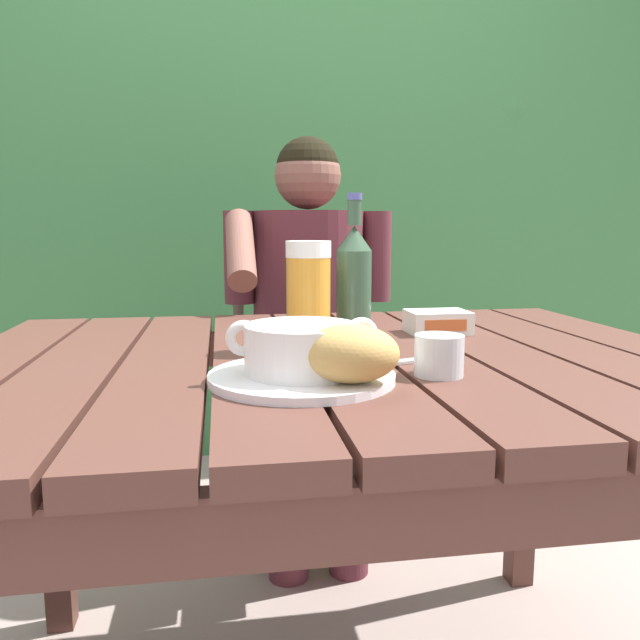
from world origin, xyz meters
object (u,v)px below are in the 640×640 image
object	(u,v)px
bread_roll	(350,354)
beer_glass	(308,295)
water_glass_small	(439,355)
beer_bottle	(354,283)
butter_tub	(438,322)
chair_near_diner	(301,377)
person_eating	(309,313)
serving_plate	(302,377)
table_knife	(377,364)
soup_bowl	(302,347)

from	to	relation	value
bread_roll	beer_glass	xyz separation A→B (m)	(-0.01, 0.28, 0.04)
water_glass_small	beer_bottle	bearing A→B (deg)	105.82
bread_roll	butter_tub	world-z (taller)	bread_roll
chair_near_diner	beer_glass	size ratio (longest dim) A/B	5.26
person_eating	beer_glass	bearing A→B (deg)	-98.28
serving_plate	water_glass_small	size ratio (longest dim) A/B	3.66
person_eating	table_knife	size ratio (longest dim) A/B	8.28
beer_bottle	table_knife	xyz separation A→B (m)	(-0.00, -0.18, -0.11)
water_glass_small	soup_bowl	bearing A→B (deg)	179.63
chair_near_diner	beer_bottle	distance (m)	0.94
chair_near_diner	soup_bowl	bearing A→B (deg)	-97.40
beer_bottle	table_knife	size ratio (longest dim) A/B	1.85
soup_bowl	water_glass_small	bearing A→B (deg)	-0.37
water_glass_small	butter_tub	xyz separation A→B (m)	(0.12, 0.34, -0.01)
soup_bowl	table_knife	distance (m)	0.15
chair_near_diner	serving_plate	xyz separation A→B (m)	(-0.14, -1.10, 0.28)
bread_roll	table_knife	xyz separation A→B (m)	(0.07, 0.13, -0.05)
soup_bowl	chair_near_diner	bearing A→B (deg)	82.60
person_eating	table_knife	xyz separation A→B (m)	(-0.02, -0.83, 0.04)
soup_bowl	beer_bottle	bearing A→B (deg)	62.82
beer_bottle	butter_tub	distance (m)	0.23
serving_plate	person_eating	bearing A→B (deg)	81.14
chair_near_diner	table_knife	xyz separation A→B (m)	(-0.02, -1.04, 0.27)
beer_glass	beer_bottle	bearing A→B (deg)	19.63
beer_bottle	person_eating	bearing A→B (deg)	88.93
table_knife	serving_plate	bearing A→B (deg)	-151.43
water_glass_small	table_knife	size ratio (longest dim) A/B	0.49
chair_near_diner	soup_bowl	distance (m)	1.16
butter_tub	table_knife	bearing A→B (deg)	-125.71
serving_plate	beer_bottle	world-z (taller)	beer_bottle
serving_plate	beer_glass	xyz separation A→B (m)	(0.04, 0.22, 0.09)
person_eating	soup_bowl	xyz separation A→B (m)	(-0.14, -0.90, 0.08)
water_glass_small	butter_tub	size ratio (longest dim) A/B	0.59
soup_bowl	butter_tub	distance (m)	0.47
bread_roll	table_knife	distance (m)	0.16
butter_tub	table_knife	world-z (taller)	butter_tub
serving_plate	water_glass_small	distance (m)	0.20
chair_near_diner	serving_plate	bearing A→B (deg)	-97.40
bread_roll	water_glass_small	size ratio (longest dim) A/B	2.07
beer_bottle	water_glass_small	xyz separation A→B (m)	(0.07, -0.25, -0.08)
person_eating	beer_bottle	distance (m)	0.67
soup_bowl	butter_tub	world-z (taller)	soup_bowl
chair_near_diner	butter_tub	distance (m)	0.84
serving_plate	beer_bottle	bearing A→B (deg)	62.82
serving_plate	butter_tub	xyz separation A→B (m)	(0.32, 0.34, 0.02)
table_knife	beer_glass	bearing A→B (deg)	119.21
water_glass_small	bread_roll	bearing A→B (deg)	-156.33
beer_glass	water_glass_small	bearing A→B (deg)	-54.26
soup_bowl	table_knife	size ratio (longest dim) A/B	1.43
chair_near_diner	soup_bowl	xyz separation A→B (m)	(-0.14, -1.10, 0.32)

